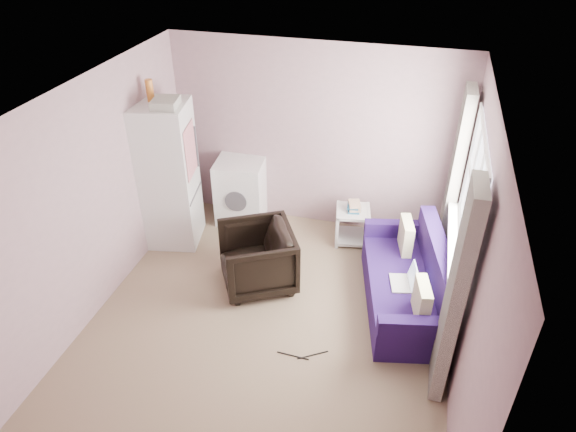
# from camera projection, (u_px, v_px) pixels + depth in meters

# --- Properties ---
(room) EXTENTS (3.84, 4.24, 2.54)m
(room) POSITION_uv_depth(u_px,v_px,m) (269.00, 226.00, 4.95)
(room) COLOR #877058
(room) RESTS_ON ground
(armchair) EXTENTS (1.05, 1.07, 0.83)m
(armchair) POSITION_uv_depth(u_px,v_px,m) (257.00, 255.00, 5.93)
(armchair) COLOR black
(armchair) RESTS_ON ground
(fridge) EXTENTS (0.77, 0.76, 2.16)m
(fridge) POSITION_uv_depth(u_px,v_px,m) (168.00, 175.00, 6.42)
(fridge) COLOR silver
(fridge) RESTS_ON ground
(washing_machine) EXTENTS (0.70, 0.70, 0.91)m
(washing_machine) POSITION_uv_depth(u_px,v_px,m) (241.00, 189.00, 7.11)
(washing_machine) COLOR silver
(washing_machine) RESTS_ON ground
(side_table) EXTENTS (0.50, 0.50, 0.59)m
(side_table) POSITION_uv_depth(u_px,v_px,m) (352.00, 223.00, 6.75)
(side_table) COLOR #BCBAB7
(side_table) RESTS_ON ground
(sofa) EXTENTS (1.17, 1.93, 0.80)m
(sofa) POSITION_uv_depth(u_px,v_px,m) (411.00, 285.00, 5.68)
(sofa) COLOR #271255
(sofa) RESTS_ON ground
(window_dressing) EXTENTS (0.17, 2.62, 2.18)m
(window_dressing) POSITION_uv_depth(u_px,v_px,m) (455.00, 226.00, 5.20)
(window_dressing) COLOR white
(window_dressing) RESTS_ON ground
(floor_cables) EXTENTS (0.50, 0.19, 0.01)m
(floor_cables) POSITION_uv_depth(u_px,v_px,m) (303.00, 355.00, 5.21)
(floor_cables) COLOR black
(floor_cables) RESTS_ON ground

